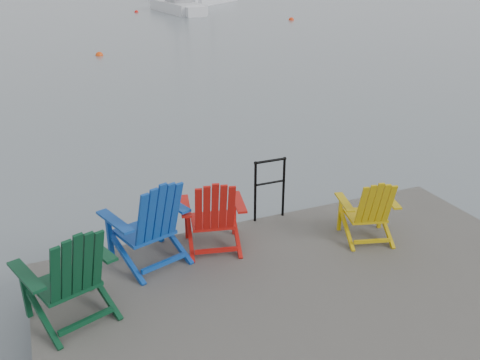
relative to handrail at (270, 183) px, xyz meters
name	(u,v)px	position (x,y,z in m)	size (l,w,h in m)	color
dock	(351,339)	(-0.25, -2.45, -0.69)	(6.00, 5.00, 1.40)	#2F2C29
handrail	(270,183)	(0.00, 0.00, 0.00)	(0.48, 0.04, 0.90)	black
chair_green	(70,273)	(-2.80, -1.24, 0.01)	(1.04, 1.00, 1.10)	#09361E
chair_blue	(150,221)	(-1.82, -0.50, 0.03)	(1.07, 1.01, 1.13)	#0E3E99
chair_red	(213,213)	(-1.01, -0.48, -0.03)	(0.92, 0.87, 1.01)	#B8130D
chair_yellow	(370,209)	(0.92, -1.05, -0.09)	(0.84, 0.80, 0.91)	#C5A10A
sailboat_near	(177,7)	(9.27, 36.48, -0.69)	(2.53, 8.25, 11.30)	silver
buoy_a	(99,56)	(0.20, 17.76, -1.04)	(0.34, 0.34, 0.34)	#F6490E
buoy_c	(291,20)	(14.99, 27.39, -1.04)	(0.39, 0.39, 0.39)	#F4350E
buoy_d	(136,12)	(6.12, 37.55, -1.04)	(0.33, 0.33, 0.33)	red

